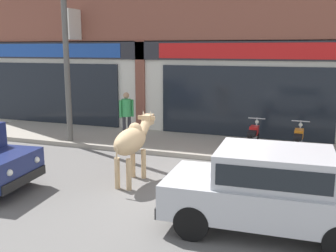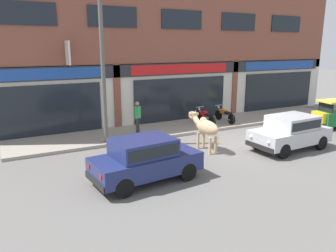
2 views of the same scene
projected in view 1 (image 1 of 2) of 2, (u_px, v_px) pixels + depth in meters
ground_plane at (206, 189)px, 8.93m from camera, size 90.00×90.00×0.00m
sidewalk at (235, 148)px, 12.25m from camera, size 19.00×2.83×0.14m
shop_building at (249, 5)px, 12.92m from camera, size 23.00×1.40×9.49m
cow at (132, 141)px, 9.19m from camera, size 0.54×2.15×1.61m
car_1 at (270, 186)px, 6.71m from camera, size 3.67×1.74×1.46m
motorcycle_0 at (253, 137)px, 11.70m from camera, size 0.52×1.81×0.88m
motorcycle_1 at (298, 141)px, 11.23m from camera, size 0.52×1.81×0.88m
pedestrian at (126, 111)px, 12.76m from camera, size 0.37×0.39×1.60m
utility_pole at (66, 42)px, 12.35m from camera, size 0.18×0.18×6.36m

